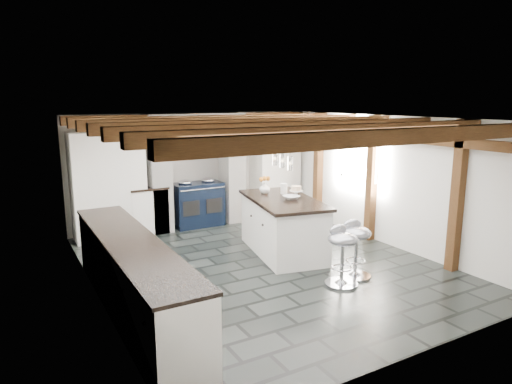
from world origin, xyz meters
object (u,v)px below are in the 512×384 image
bar_stool_far (342,249)px  kitchen_island (283,225)px  range_cooker (197,203)px  bar_stool_near (356,242)px

bar_stool_far → kitchen_island: bearing=89.1°
kitchen_island → bar_stool_far: 1.57m
kitchen_island → bar_stool_far: size_ratio=2.40×
bar_stool_far → range_cooker: bearing=98.6°
range_cooker → kitchen_island: kitchen_island is taller
bar_stool_near → kitchen_island: bearing=112.7°
range_cooker → bar_stool_far: size_ratio=1.16×
range_cooker → bar_stool_near: size_ratio=1.17×
range_cooker → bar_stool_far: 3.93m
bar_stool_near → bar_stool_far: bar_stool_far is taller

